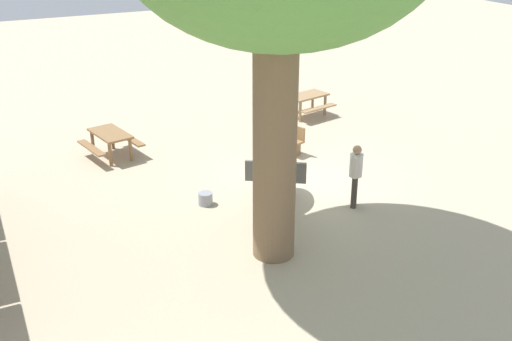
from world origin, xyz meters
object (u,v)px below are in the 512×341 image
Objects in this scene: wooden_bench at (284,137)px; picnic_table_far at (111,139)px; elephant at (278,168)px; picnic_table_near at (307,100)px; person_handler at (356,171)px; feed_bucket at (205,199)px.

picnic_table_far is (1.84, 4.81, 0.12)m from wooden_bench.
elephant is 3.56m from wooden_bench.
picnic_table_near is 1.01× the size of picnic_table_far.
person_handler is 7.13m from picnic_table_near.
feed_bucket is at bearing 103.42° from wooden_bench.
person_handler is 0.91× the size of picnic_table_near.
elephant is at bearing 20.17° from picnic_table_far.
elephant is at bearing -139.11° from picnic_table_near.
elephant is 1.15× the size of picnic_table_near.
wooden_bench is at bearing 57.67° from picnic_table_far.
feed_bucket is at bearing 6.22° from picnic_table_far.
wooden_bench is (3.02, -1.83, -0.48)m from elephant.
person_handler is at bearing -117.60° from feed_bucket.
person_handler reaches higher than picnic_table_near.
picnic_table_near is at bearing 84.86° from picnic_table_far.
elephant is 1.17× the size of picnic_table_far.
elephant is 1.41× the size of wooden_bench.
picnic_table_far is at bearing 49.04° from wooden_bench.
person_handler is 4.05m from wooden_bench.
wooden_bench is at bearing -54.39° from person_handler.
elephant is 5.71m from picnic_table_far.
picnic_table_near is at bearing -72.32° from person_handler.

